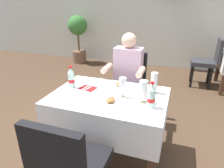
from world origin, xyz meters
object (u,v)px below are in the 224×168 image
object	(u,v)px
plate_far_diner	(120,86)
potted_plant_corner	(78,33)
beer_glass_right	(143,91)
cola_bottle_secondary	(71,78)
chair_far_diner_seat	(128,84)
main_dining_table	(109,110)
chair_near_camera_side	(70,166)
beer_glass_middle	(123,87)
beer_glass_left	(154,83)
seated_diner_far	(127,76)
cola_bottle_primary	(151,97)
napkin_cutlery_set	(88,88)
plate_near_camera	(110,101)
background_chair_left	(208,60)

from	to	relation	value
plate_far_diner	potted_plant_corner	size ratio (longest dim) A/B	0.18
beer_glass_right	cola_bottle_secondary	distance (m)	0.80
chair_far_diner_seat	beer_glass_right	world-z (taller)	chair_far_diner_seat
main_dining_table	chair_near_camera_side	xyz separation A→B (m)	(-0.00, -0.79, -0.01)
beer_glass_middle	beer_glass_left	bearing A→B (deg)	37.52
seated_diner_far	beer_glass_right	bearing A→B (deg)	-64.15
beer_glass_middle	potted_plant_corner	xyz separation A→B (m)	(-2.23, 3.22, -0.04)
seated_diner_far	beer_glass_middle	bearing A→B (deg)	-78.30
cola_bottle_primary	napkin_cutlery_set	distance (m)	0.74
beer_glass_right	potted_plant_corner	distance (m)	4.06
seated_diner_far	plate_near_camera	size ratio (longest dim) A/B	5.42
beer_glass_left	potted_plant_corner	bearing A→B (deg)	129.73
chair_near_camera_side	napkin_cutlery_set	size ratio (longest dim) A/B	4.96
plate_near_camera	plate_far_diner	size ratio (longest dim) A/B	1.01
seated_diner_far	beer_glass_left	size ratio (longest dim) A/B	5.78
plate_far_diner	napkin_cutlery_set	xyz separation A→B (m)	(-0.33, -0.14, -0.02)
chair_far_diner_seat	potted_plant_corner	world-z (taller)	potted_plant_corner
main_dining_table	potted_plant_corner	bearing A→B (deg)	122.99
napkin_cutlery_set	background_chair_left	bearing A→B (deg)	59.44
plate_near_camera	seated_diner_far	bearing A→B (deg)	94.96
chair_far_diner_seat	beer_glass_right	size ratio (longest dim) A/B	4.52
napkin_cutlery_set	main_dining_table	bearing A→B (deg)	-15.30
chair_near_camera_side	napkin_cutlery_set	bearing A→B (deg)	107.37
beer_glass_right	napkin_cutlery_set	distance (m)	0.64
chair_far_diner_seat	cola_bottle_secondary	distance (m)	0.92
seated_diner_far	plate_far_diner	size ratio (longest dim) A/B	5.45
plate_far_diner	beer_glass_right	world-z (taller)	beer_glass_right
napkin_cutlery_set	background_chair_left	distance (m)	2.84
beer_glass_middle	beer_glass_right	size ratio (longest dim) A/B	0.96
potted_plant_corner	seated_diner_far	bearing A→B (deg)	-50.46
beer_glass_middle	cola_bottle_secondary	size ratio (longest dim) A/B	0.83
chair_near_camera_side	seated_diner_far	size ratio (longest dim) A/B	0.77
cola_bottle_primary	cola_bottle_secondary	bearing A→B (deg)	169.66
beer_glass_left	chair_near_camera_side	bearing A→B (deg)	-112.68
beer_glass_left	beer_glass_right	world-z (taller)	beer_glass_left
seated_diner_far	cola_bottle_primary	size ratio (longest dim) A/B	5.14
beer_glass_left	potted_plant_corner	distance (m)	3.91
chair_near_camera_side	potted_plant_corner	bearing A→B (deg)	117.51
cola_bottle_secondary	beer_glass_left	bearing A→B (deg)	10.28
chair_far_diner_seat	potted_plant_corner	distance (m)	3.20
beer_glass_left	beer_glass_right	size ratio (longest dim) A/B	1.02
main_dining_table	cola_bottle_secondary	world-z (taller)	cola_bottle_secondary
plate_near_camera	beer_glass_right	xyz separation A→B (m)	(0.28, 0.12, 0.09)
beer_glass_middle	napkin_cutlery_set	bearing A→B (deg)	169.27
chair_near_camera_side	cola_bottle_primary	xyz separation A→B (m)	(0.44, 0.68, 0.29)
cola_bottle_primary	background_chair_left	size ratio (longest dim) A/B	0.25
chair_near_camera_side	beer_glass_middle	size ratio (longest dim) A/B	4.72
chair_near_camera_side	cola_bottle_secondary	xyz separation A→B (m)	(-0.45, 0.84, 0.29)
seated_diner_far	beer_glass_left	xyz separation A→B (m)	(0.41, -0.48, 0.14)
beer_glass_middle	beer_glass_right	xyz separation A→B (m)	(0.21, -0.03, -0.00)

